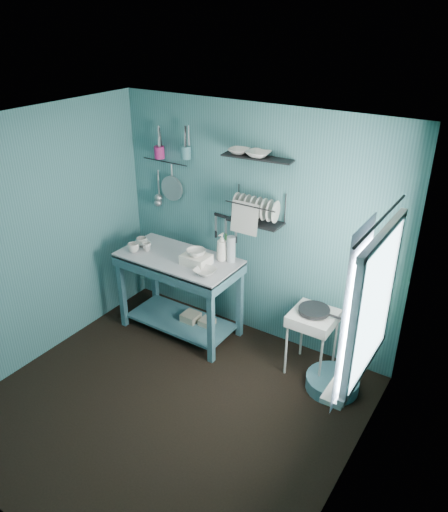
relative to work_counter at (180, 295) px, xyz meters
The scene contains 35 objects.
floor 1.30m from the work_counter, 57.99° to the right, with size 3.20×3.20×0.00m, color black.
ceiling 2.37m from the work_counter, 57.99° to the right, with size 3.20×3.20×0.00m, color silver.
wall_back 1.12m from the work_counter, 36.38° to the left, with size 3.20×3.20×0.00m, color #34686C.
wall_left 1.61m from the work_counter, 133.01° to the right, with size 3.00×3.00×0.00m, color #34686C.
wall_right 2.59m from the work_counter, 24.61° to the right, with size 3.00×3.00×0.00m, color #34686C.
work_counter is the anchor object (origin of this frame).
mug_left 0.72m from the work_counter, 161.57° to the right, with size 0.12×0.12×0.10m, color beige.
mug_mid 0.64m from the work_counter, behind, with size 0.10×0.10×0.09m, color beige.
mug_right 0.71m from the work_counter, behind, with size 0.12×0.12×0.10m, color beige.
wash_tub 0.57m from the work_counter, ahead, with size 0.28×0.22×0.10m, color silver.
tub_bowl 0.64m from the work_counter, ahead, with size 0.20×0.20×0.06m, color beige.
soap_bottle 0.77m from the work_counter, 25.46° to the left, with size 0.12×0.12×0.30m, color silver.
water_bottle 0.82m from the work_counter, 22.93° to the left, with size 0.09×0.09×0.28m, color #A4AFB7.
counter_bowl 0.68m from the work_counter, 18.43° to the right, with size 0.22×0.22×0.05m, color beige.
hotplate_stand 1.51m from the work_counter, ahead, with size 0.42×0.42×0.67m, color silver.
frying_pan 1.53m from the work_counter, ahead, with size 0.30×0.30×0.04m, color black.
knife_strip 0.99m from the work_counter, 54.35° to the left, with size 0.32×0.02×0.03m, color black.
dish_rack 1.33m from the work_counter, 25.28° to the left, with size 0.55×0.24×0.32m, color black.
upper_shelf 1.75m from the work_counter, 27.62° to the left, with size 0.70×0.18×0.01m, color black.
shelf_bowl_left 1.74m from the work_counter, 36.42° to the left, with size 0.20×0.20×0.05m, color beige.
shelf_bowl_right 1.82m from the work_counter, 27.48° to the left, with size 0.23×0.23×0.06m, color beige.
utensil_cup_magenta 1.56m from the work_counter, 142.46° to the left, with size 0.11×0.11×0.13m, color #9F1D5F.
utensil_cup_teal 1.53m from the work_counter, 111.08° to the left, with size 0.11×0.11×0.13m, color teal.
colander 1.18m from the work_counter, 132.31° to the left, with size 0.28×0.28×0.03m, color #9B9EA2.
ladle_outer 1.27m from the work_counter, 143.28° to the left, with size 0.01×0.01×0.30m, color #9B9EA2.
ladle_inner 1.23m from the work_counter, 143.73° to the left, with size 0.01×0.01×0.30m, color #9B9EA2.
hook_rail 1.46m from the work_counter, 137.54° to the left, with size 0.01×0.01×0.60m, color black.
window_glass 2.48m from the work_counter, 14.53° to the right, with size 1.10×1.10×0.00m, color white.
windowsill 2.25m from the work_counter, 15.08° to the right, with size 0.16×0.95×0.04m, color silver.
curtain 2.53m from the work_counter, 22.08° to the right, with size 1.35×1.35×0.00m, color white.
curtain_rod 2.76m from the work_counter, 14.81° to the right, with size 0.02×0.02×1.05m, color black.
potted_plant 2.21m from the work_counter, 10.33° to the right, with size 0.25×0.25×0.44m, color #265A24.
storage_tin_large 0.37m from the work_counter, 26.57° to the left, with size 0.18×0.18×0.22m, color gray.
storage_tin_small 0.48m from the work_counter, 14.93° to the left, with size 0.15×0.15×0.20m, color gray.
floor_basin 1.85m from the work_counter, ahead, with size 0.50×0.50×0.13m, color teal.
Camera 1 is at (2.32, -2.63, 3.30)m, focal length 35.00 mm.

